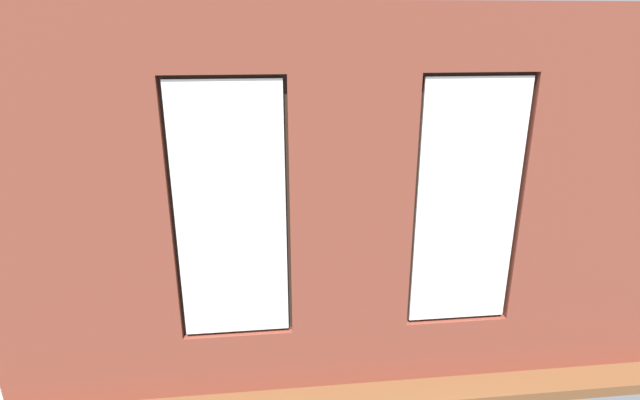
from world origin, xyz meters
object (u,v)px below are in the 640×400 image
object	(u,v)px
coffee_table	(318,225)
potted_plant_between_couches	(486,259)
media_console	(115,256)
potted_plant_corner_near_left	(437,169)
potted_plant_beside_window_right	(99,290)
remote_silver	(346,217)
potted_plant_near_tv	(140,257)
remote_gray	(284,225)
tv_flatscreen	(109,214)
table_plant_small	(327,216)
couch_left	(485,234)
potted_plant_corner_far_left	(575,266)
couch_by_window	(347,307)
papasan_chair	(269,183)
cup_ceramic	(303,217)

from	to	relation	value
coffee_table	potted_plant_between_couches	size ratio (longest dim) A/B	1.25
media_console	potted_plant_corner_near_left	distance (m)	5.56
potted_plant_beside_window_right	remote_silver	bearing A→B (deg)	-139.07
potted_plant_between_couches	coffee_table	bearing A→B (deg)	-53.13
potted_plant_corner_near_left	potted_plant_near_tv	bearing A→B (deg)	36.39
potted_plant_near_tv	potted_plant_beside_window_right	bearing A→B (deg)	80.86
remote_gray	potted_plant_corner_near_left	size ratio (longest dim) A/B	0.21
coffee_table	potted_plant_corner_near_left	distance (m)	3.13
coffee_table	tv_flatscreen	size ratio (longest dim) A/B	1.69
remote_gray	potted_plant_corner_near_left	distance (m)	3.56
remote_gray	tv_flatscreen	bearing A→B (deg)	146.75
table_plant_small	remote_silver	distance (m)	0.40
couch_left	remote_gray	xyz separation A→B (m)	(2.70, -0.33, 0.12)
media_console	potted_plant_corner_far_left	size ratio (longest dim) A/B	0.65
remote_silver	potted_plant_corner_near_left	distance (m)	2.73
couch_by_window	potted_plant_corner_far_left	world-z (taller)	potted_plant_corner_far_left
potted_plant_corner_far_left	potted_plant_beside_window_right	xyz separation A→B (m)	(4.61, 0.00, 0.02)
couch_left	papasan_chair	size ratio (longest dim) A/B	1.65
couch_left	potted_plant_beside_window_right	size ratio (longest dim) A/B	1.47
coffee_table	couch_left	bearing A→B (deg)	168.86
couch_left	potted_plant_near_tv	bearing A→B (deg)	-81.79
coffee_table	potted_plant_corner_near_left	bearing A→B (deg)	-139.70
remote_gray	potted_plant_corner_far_left	world-z (taller)	potted_plant_corner_far_left
remote_gray	media_console	size ratio (longest dim) A/B	0.18
couch_by_window	cup_ceramic	size ratio (longest dim) A/B	20.84
papasan_chair	potted_plant_corner_far_left	xyz separation A→B (m)	(-3.02, 4.02, 0.26)
table_plant_small	potted_plant_corner_far_left	distance (m)	3.06
table_plant_small	potted_plant_near_tv	world-z (taller)	potted_plant_near_tv
coffee_table	remote_silver	bearing A→B (deg)	-163.43
remote_gray	remote_silver	size ratio (longest dim) A/B	1.00
remote_gray	potted_plant_beside_window_right	bearing A→B (deg)	-170.21
tv_flatscreen	media_console	bearing A→B (deg)	90.00
remote_silver	potted_plant_corner_far_left	size ratio (longest dim) A/B	0.12
coffee_table	potted_plant_beside_window_right	bearing A→B (deg)	44.29
cup_ceramic	potted_plant_corner_near_left	size ratio (longest dim) A/B	0.11
table_plant_small	potted_plant_beside_window_right	distance (m)	3.13
couch_left	media_console	xyz separation A→B (m)	(4.87, -0.09, -0.10)
table_plant_small	papasan_chair	bearing A→B (deg)	-68.97
couch_by_window	potted_plant_between_couches	distance (m)	1.50
tv_flatscreen	potted_plant_near_tv	bearing A→B (deg)	120.97
remote_gray	papasan_chair	world-z (taller)	papasan_chair
cup_ceramic	tv_flatscreen	bearing A→B (deg)	10.29
table_plant_small	potted_plant_beside_window_right	world-z (taller)	potted_plant_beside_window_right
table_plant_small	papasan_chair	size ratio (longest dim) A/B	0.19
tv_flatscreen	potted_plant_corner_far_left	world-z (taller)	potted_plant_corner_far_left
papasan_chair	potted_plant_between_couches	world-z (taller)	potted_plant_between_couches
couch_by_window	potted_plant_corner_far_left	distance (m)	2.33
papasan_chair	potted_plant_near_tv	bearing A→B (deg)	65.14
media_console	potted_plant_beside_window_right	size ratio (longest dim) A/B	0.72
tv_flatscreen	potted_plant_between_couches	xyz separation A→B (m)	(-4.14, 1.66, -0.03)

